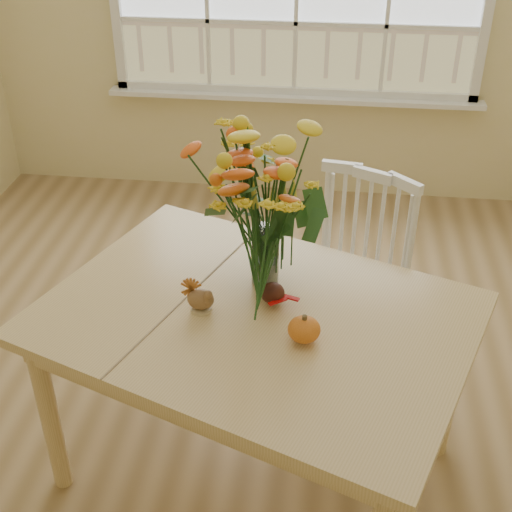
# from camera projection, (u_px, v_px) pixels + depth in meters

# --- Properties ---
(floor) EXTENTS (4.00, 4.50, 0.01)m
(floor) POSITION_uv_depth(u_px,v_px,m) (252.00, 423.00, 2.96)
(floor) COLOR olive
(floor) RESTS_ON ground
(dining_table) EXTENTS (1.71, 1.48, 0.77)m
(dining_table) POSITION_uv_depth(u_px,v_px,m) (255.00, 334.00, 2.40)
(dining_table) COLOR tan
(dining_table) RESTS_ON floor
(windsor_chair) EXTENTS (0.59, 0.58, 0.96)m
(windsor_chair) POSITION_uv_depth(u_px,v_px,m) (354.00, 271.00, 2.99)
(windsor_chair) COLOR white
(windsor_chair) RESTS_ON floor
(flower_vase) EXTENTS (0.46, 0.46, 0.55)m
(flower_vase) POSITION_uv_depth(u_px,v_px,m) (266.00, 201.00, 2.34)
(flower_vase) COLOR white
(flower_vase) RESTS_ON dining_table
(pumpkin) EXTENTS (0.11, 0.11, 0.08)m
(pumpkin) POSITION_uv_depth(u_px,v_px,m) (304.00, 331.00, 2.20)
(pumpkin) COLOR #C65917
(pumpkin) RESTS_ON dining_table
(turkey_figurine) EXTENTS (0.09, 0.07, 0.12)m
(turkey_figurine) POSITION_uv_depth(u_px,v_px,m) (201.00, 299.00, 2.34)
(turkey_figurine) COLOR #CCB78C
(turkey_figurine) RESTS_ON dining_table
(dark_gourd) EXTENTS (0.12, 0.08, 0.08)m
(dark_gourd) POSITION_uv_depth(u_px,v_px,m) (273.00, 294.00, 2.38)
(dark_gourd) COLOR #38160F
(dark_gourd) RESTS_ON dining_table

